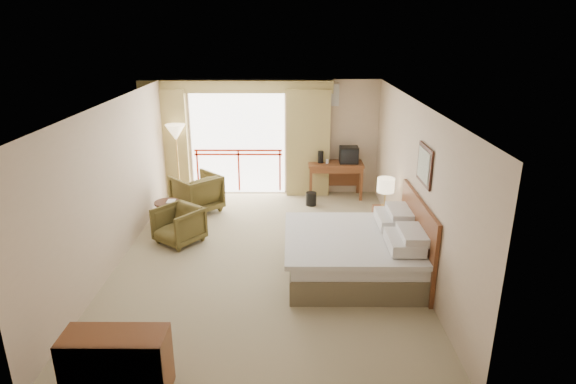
{
  "coord_description": "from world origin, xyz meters",
  "views": [
    {
      "loc": [
        0.43,
        -7.62,
        3.85
      ],
      "look_at": [
        0.4,
        0.4,
        1.07
      ],
      "focal_mm": 30.0,
      "sensor_mm": 36.0,
      "label": 1
    }
  ],
  "objects_px": {
    "side_table": "(168,210)",
    "dresser": "(117,364)",
    "bed": "(356,253)",
    "floor_lamp": "(176,135)",
    "armchair_far": "(198,211)",
    "nightstand": "(384,223)",
    "wastebasket": "(311,199)",
    "table_lamp": "(386,186)",
    "tv": "(349,155)",
    "desk": "(335,170)",
    "armchair_near": "(180,242)"
  },
  "relations": [
    {
      "from": "tv",
      "to": "wastebasket",
      "type": "distance_m",
      "value": 1.37
    },
    {
      "from": "nightstand",
      "to": "tv",
      "type": "relative_size",
      "value": 1.35
    },
    {
      "from": "table_lamp",
      "to": "floor_lamp",
      "type": "bearing_deg",
      "value": 154.37
    },
    {
      "from": "bed",
      "to": "tv",
      "type": "xyz_separation_m",
      "value": [
        0.29,
        3.76,
        0.64
      ]
    },
    {
      "from": "nightstand",
      "to": "table_lamp",
      "type": "distance_m",
      "value": 0.73
    },
    {
      "from": "desk",
      "to": "tv",
      "type": "relative_size",
      "value": 2.99
    },
    {
      "from": "tv",
      "to": "dresser",
      "type": "xyz_separation_m",
      "value": [
        -3.24,
        -6.47,
        -0.65
      ]
    },
    {
      "from": "bed",
      "to": "side_table",
      "type": "bearing_deg",
      "value": 151.68
    },
    {
      "from": "wastebasket",
      "to": "floor_lamp",
      "type": "bearing_deg",
      "value": 171.77
    },
    {
      "from": "table_lamp",
      "to": "dresser",
      "type": "distance_m",
      "value": 5.64
    },
    {
      "from": "wastebasket",
      "to": "armchair_near",
      "type": "height_order",
      "value": "armchair_near"
    },
    {
      "from": "nightstand",
      "to": "bed",
      "type": "bearing_deg",
      "value": -116.68
    },
    {
      "from": "side_table",
      "to": "dresser",
      "type": "xyz_separation_m",
      "value": [
        0.55,
        -4.6,
        -0.0
      ]
    },
    {
      "from": "bed",
      "to": "floor_lamp",
      "type": "xyz_separation_m",
      "value": [
        -3.64,
        3.62,
        1.13
      ]
    },
    {
      "from": "armchair_near",
      "to": "floor_lamp",
      "type": "height_order",
      "value": "floor_lamp"
    },
    {
      "from": "bed",
      "to": "nightstand",
      "type": "height_order",
      "value": "bed"
    },
    {
      "from": "armchair_far",
      "to": "armchair_near",
      "type": "bearing_deg",
      "value": 45.04
    },
    {
      "from": "nightstand",
      "to": "desk",
      "type": "distance_m",
      "value": 2.49
    },
    {
      "from": "side_table",
      "to": "floor_lamp",
      "type": "xyz_separation_m",
      "value": [
        -0.14,
        1.73,
        1.13
      ]
    },
    {
      "from": "wastebasket",
      "to": "dresser",
      "type": "distance_m",
      "value": 6.35
    },
    {
      "from": "desk",
      "to": "side_table",
      "type": "xyz_separation_m",
      "value": [
        -3.49,
        -1.93,
        -0.27
      ]
    },
    {
      "from": "table_lamp",
      "to": "tv",
      "type": "distance_m",
      "value": 2.28
    },
    {
      "from": "bed",
      "to": "nightstand",
      "type": "bearing_deg",
      "value": 63.62
    },
    {
      "from": "bed",
      "to": "dresser",
      "type": "bearing_deg",
      "value": -137.38
    },
    {
      "from": "side_table",
      "to": "dresser",
      "type": "bearing_deg",
      "value": -83.15
    },
    {
      "from": "desk",
      "to": "armchair_far",
      "type": "height_order",
      "value": "desk"
    },
    {
      "from": "nightstand",
      "to": "side_table",
      "type": "height_order",
      "value": "nightstand"
    },
    {
      "from": "armchair_far",
      "to": "side_table",
      "type": "xyz_separation_m",
      "value": [
        -0.41,
        -0.93,
        0.38
      ]
    },
    {
      "from": "table_lamp",
      "to": "dresser",
      "type": "relative_size",
      "value": 0.51
    },
    {
      "from": "wastebasket",
      "to": "side_table",
      "type": "xyz_separation_m",
      "value": [
        -2.91,
        -1.29,
        0.23
      ]
    },
    {
      "from": "table_lamp",
      "to": "side_table",
      "type": "xyz_separation_m",
      "value": [
        -4.23,
        0.37,
        -0.64
      ]
    },
    {
      "from": "dresser",
      "to": "table_lamp",
      "type": "bearing_deg",
      "value": 47.91
    },
    {
      "from": "nightstand",
      "to": "dresser",
      "type": "xyz_separation_m",
      "value": [
        -3.68,
        -4.18,
        0.09
      ]
    },
    {
      "from": "nightstand",
      "to": "floor_lamp",
      "type": "distance_m",
      "value": 5.02
    },
    {
      "from": "nightstand",
      "to": "armchair_far",
      "type": "height_order",
      "value": "nightstand"
    },
    {
      "from": "wastebasket",
      "to": "floor_lamp",
      "type": "relative_size",
      "value": 0.17
    },
    {
      "from": "desk",
      "to": "wastebasket",
      "type": "distance_m",
      "value": 1.0
    },
    {
      "from": "nightstand",
      "to": "armchair_far",
      "type": "xyz_separation_m",
      "value": [
        -3.82,
        1.35,
        -0.29
      ]
    },
    {
      "from": "nightstand",
      "to": "table_lamp",
      "type": "xyz_separation_m",
      "value": [
        0.0,
        0.05,
        0.73
      ]
    },
    {
      "from": "bed",
      "to": "desk",
      "type": "relative_size",
      "value": 1.67
    },
    {
      "from": "desk",
      "to": "wastebasket",
      "type": "bearing_deg",
      "value": -136.19
    },
    {
      "from": "bed",
      "to": "wastebasket",
      "type": "xyz_separation_m",
      "value": [
        -0.59,
        3.18,
        -0.23
      ]
    },
    {
      "from": "nightstand",
      "to": "armchair_near",
      "type": "relative_size",
      "value": 0.75
    },
    {
      "from": "nightstand",
      "to": "armchair_near",
      "type": "height_order",
      "value": "nightstand"
    },
    {
      "from": "side_table",
      "to": "bed",
      "type": "bearing_deg",
      "value": -28.32
    },
    {
      "from": "bed",
      "to": "wastebasket",
      "type": "relative_size",
      "value": 7.11
    },
    {
      "from": "side_table",
      "to": "dresser",
      "type": "distance_m",
      "value": 4.63
    },
    {
      "from": "tv",
      "to": "floor_lamp",
      "type": "height_order",
      "value": "floor_lamp"
    },
    {
      "from": "nightstand",
      "to": "side_table",
      "type": "xyz_separation_m",
      "value": [
        -4.23,
        0.42,
        0.09
      ]
    },
    {
      "from": "nightstand",
      "to": "armchair_near",
      "type": "xyz_separation_m",
      "value": [
        -3.86,
        -0.28,
        -0.29
      ]
    }
  ]
}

